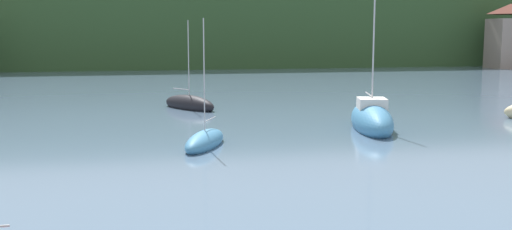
{
  "coord_description": "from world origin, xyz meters",
  "views": [
    {
      "loc": [
        -4.76,
        16.73,
        5.34
      ],
      "look_at": [
        0.0,
        39.28,
        2.15
      ],
      "focal_mm": 41.02,
      "sensor_mm": 36.0,
      "label": 1
    }
  ],
  "objects_px": {
    "sailboat_far_4": "(371,120)",
    "sailboat_mid_2": "(205,141)",
    "sailboat_far_8": "(189,104)",
    "shore_building_westcentral": "(509,37)"
  },
  "relations": [
    {
      "from": "shore_building_westcentral",
      "to": "sailboat_mid_2",
      "type": "bearing_deg",
      "value": -134.96
    },
    {
      "from": "sailboat_mid_2",
      "to": "shore_building_westcentral",
      "type": "bearing_deg",
      "value": 159.22
    },
    {
      "from": "sailboat_mid_2",
      "to": "sailboat_far_4",
      "type": "xyz_separation_m",
      "value": [
        9.91,
        3.3,
        0.27
      ]
    },
    {
      "from": "sailboat_mid_2",
      "to": "sailboat_far_4",
      "type": "height_order",
      "value": "sailboat_far_4"
    },
    {
      "from": "shore_building_westcentral",
      "to": "sailboat_far_8",
      "type": "relative_size",
      "value": 1.5
    },
    {
      "from": "sailboat_far_4",
      "to": "sailboat_mid_2",
      "type": "bearing_deg",
      "value": -57.29
    },
    {
      "from": "sailboat_mid_2",
      "to": "sailboat_far_8",
      "type": "bearing_deg",
      "value": -158.33
    },
    {
      "from": "sailboat_far_4",
      "to": "sailboat_far_8",
      "type": "bearing_deg",
      "value": -126.0
    },
    {
      "from": "sailboat_mid_2",
      "to": "sailboat_far_8",
      "type": "height_order",
      "value": "sailboat_far_8"
    },
    {
      "from": "sailboat_mid_2",
      "to": "sailboat_far_4",
      "type": "relative_size",
      "value": 0.75
    }
  ]
}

